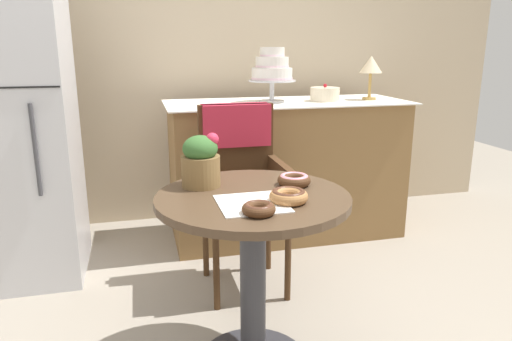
{
  "coord_description": "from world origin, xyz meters",
  "views": [
    {
      "loc": [
        -0.4,
        -1.61,
        1.25
      ],
      "look_at": [
        0.05,
        0.15,
        0.77
      ],
      "focal_mm": 33.29,
      "sensor_mm": 36.0,
      "label": 1
    }
  ],
  "objects_px": {
    "tiered_cake_stand": "(272,69)",
    "wicker_chair": "(240,166)",
    "donut_side": "(259,208)",
    "donut_front": "(289,195)",
    "flower_vase": "(201,160)",
    "cafe_table": "(253,248)",
    "round_layer_cake": "(325,94)",
    "table_lamp": "(371,66)",
    "refrigerator": "(9,124)",
    "donut_mid": "(294,179)"
  },
  "relations": [
    {
      "from": "donut_side",
      "to": "donut_front",
      "type": "bearing_deg",
      "value": 34.88
    },
    {
      "from": "donut_side",
      "to": "round_layer_cake",
      "type": "distance_m",
      "value": 1.7
    },
    {
      "from": "flower_vase",
      "to": "table_lamp",
      "type": "xyz_separation_m",
      "value": [
        1.28,
        1.11,
        0.29
      ]
    },
    {
      "from": "flower_vase",
      "to": "refrigerator",
      "type": "bearing_deg",
      "value": 133.12
    },
    {
      "from": "donut_side",
      "to": "table_lamp",
      "type": "height_order",
      "value": "table_lamp"
    },
    {
      "from": "wicker_chair",
      "to": "donut_front",
      "type": "height_order",
      "value": "wicker_chair"
    },
    {
      "from": "cafe_table",
      "to": "donut_mid",
      "type": "bearing_deg",
      "value": 22.73
    },
    {
      "from": "tiered_cake_stand",
      "to": "flower_vase",
      "type": "bearing_deg",
      "value": -118.18
    },
    {
      "from": "round_layer_cake",
      "to": "refrigerator",
      "type": "height_order",
      "value": "refrigerator"
    },
    {
      "from": "wicker_chair",
      "to": "donut_front",
      "type": "distance_m",
      "value": 0.85
    },
    {
      "from": "tiered_cake_stand",
      "to": "refrigerator",
      "type": "relative_size",
      "value": 0.2
    },
    {
      "from": "donut_front",
      "to": "donut_mid",
      "type": "height_order",
      "value": "donut_front"
    },
    {
      "from": "donut_mid",
      "to": "donut_side",
      "type": "relative_size",
      "value": 1.16
    },
    {
      "from": "cafe_table",
      "to": "wicker_chair",
      "type": "bearing_deg",
      "value": 81.45
    },
    {
      "from": "wicker_chair",
      "to": "round_layer_cake",
      "type": "relative_size",
      "value": 5.07
    },
    {
      "from": "flower_vase",
      "to": "donut_side",
      "type": "bearing_deg",
      "value": -69.52
    },
    {
      "from": "donut_mid",
      "to": "tiered_cake_stand",
      "type": "xyz_separation_m",
      "value": [
        0.26,
        1.22,
        0.36
      ]
    },
    {
      "from": "donut_side",
      "to": "table_lamp",
      "type": "bearing_deg",
      "value": 52.38
    },
    {
      "from": "donut_front",
      "to": "cafe_table",
      "type": "bearing_deg",
      "value": 130.94
    },
    {
      "from": "flower_vase",
      "to": "tiered_cake_stand",
      "type": "bearing_deg",
      "value": 61.82
    },
    {
      "from": "tiered_cake_stand",
      "to": "refrigerator",
      "type": "height_order",
      "value": "refrigerator"
    },
    {
      "from": "refrigerator",
      "to": "table_lamp",
      "type": "bearing_deg",
      "value": 4.52
    },
    {
      "from": "cafe_table",
      "to": "donut_front",
      "type": "height_order",
      "value": "donut_front"
    },
    {
      "from": "table_lamp",
      "to": "donut_front",
      "type": "bearing_deg",
      "value": -126.01
    },
    {
      "from": "wicker_chair",
      "to": "tiered_cake_stand",
      "type": "xyz_separation_m",
      "value": [
        0.34,
        0.58,
        0.46
      ]
    },
    {
      "from": "flower_vase",
      "to": "round_layer_cake",
      "type": "distance_m",
      "value": 1.47
    },
    {
      "from": "round_layer_cake",
      "to": "wicker_chair",
      "type": "bearing_deg",
      "value": -141.38
    },
    {
      "from": "cafe_table",
      "to": "donut_side",
      "type": "bearing_deg",
      "value": -98.62
    },
    {
      "from": "donut_mid",
      "to": "round_layer_cake",
      "type": "bearing_deg",
      "value": 63.02
    },
    {
      "from": "cafe_table",
      "to": "round_layer_cake",
      "type": "distance_m",
      "value": 1.56
    },
    {
      "from": "donut_mid",
      "to": "flower_vase",
      "type": "bearing_deg",
      "value": 167.14
    },
    {
      "from": "donut_side",
      "to": "tiered_cake_stand",
      "type": "bearing_deg",
      "value": 72.49
    },
    {
      "from": "donut_mid",
      "to": "flower_vase",
      "type": "xyz_separation_m",
      "value": [
        -0.35,
        0.08,
        0.08
      ]
    },
    {
      "from": "donut_mid",
      "to": "tiered_cake_stand",
      "type": "height_order",
      "value": "tiered_cake_stand"
    },
    {
      "from": "wicker_chair",
      "to": "round_layer_cake",
      "type": "distance_m",
      "value": 0.93
    },
    {
      "from": "tiered_cake_stand",
      "to": "wicker_chair",
      "type": "bearing_deg",
      "value": -120.21
    },
    {
      "from": "donut_front",
      "to": "flower_vase",
      "type": "distance_m",
      "value": 0.39
    },
    {
      "from": "donut_mid",
      "to": "tiered_cake_stand",
      "type": "relative_size",
      "value": 0.38
    },
    {
      "from": "donut_front",
      "to": "donut_side",
      "type": "xyz_separation_m",
      "value": [
        -0.13,
        -0.09,
        -0.0
      ]
    },
    {
      "from": "cafe_table",
      "to": "tiered_cake_stand",
      "type": "distance_m",
      "value": 1.5
    },
    {
      "from": "table_lamp",
      "to": "refrigerator",
      "type": "distance_m",
      "value": 2.18
    },
    {
      "from": "cafe_table",
      "to": "table_lamp",
      "type": "distance_m",
      "value": 1.79
    },
    {
      "from": "donut_mid",
      "to": "round_layer_cake",
      "type": "distance_m",
      "value": 1.35
    },
    {
      "from": "round_layer_cake",
      "to": "cafe_table",
      "type": "bearing_deg",
      "value": -121.95
    },
    {
      "from": "donut_side",
      "to": "round_layer_cake",
      "type": "bearing_deg",
      "value": 60.86
    },
    {
      "from": "wicker_chair",
      "to": "refrigerator",
      "type": "distance_m",
      "value": 1.24
    },
    {
      "from": "cafe_table",
      "to": "tiered_cake_stand",
      "type": "bearing_deg",
      "value": 71.14
    },
    {
      "from": "donut_front",
      "to": "refrigerator",
      "type": "xyz_separation_m",
      "value": [
        -1.15,
        1.22,
        0.11
      ]
    },
    {
      "from": "wicker_chair",
      "to": "donut_front",
      "type": "xyz_separation_m",
      "value": [
        -0.01,
        -0.84,
        0.1
      ]
    },
    {
      "from": "donut_side",
      "to": "flower_vase",
      "type": "height_order",
      "value": "flower_vase"
    }
  ]
}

